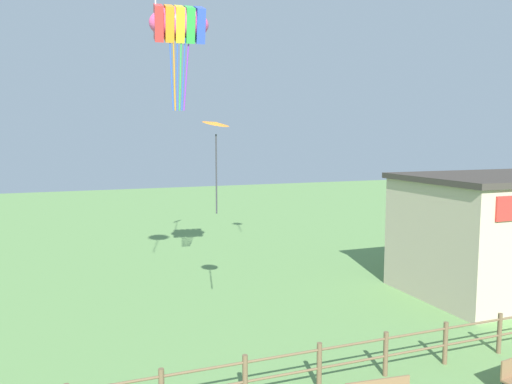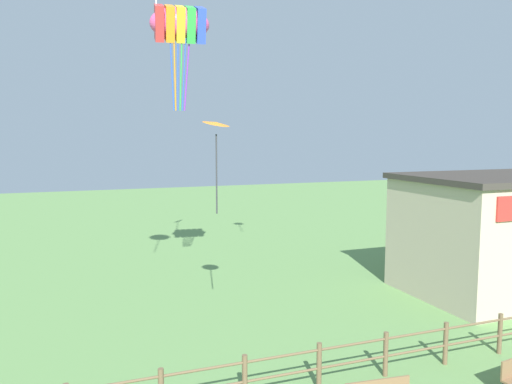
{
  "view_description": "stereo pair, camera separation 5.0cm",
  "coord_description": "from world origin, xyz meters",
  "views": [
    {
      "loc": [
        -5.02,
        -5.89,
        6.73
      ],
      "look_at": [
        0.0,
        7.41,
        5.15
      ],
      "focal_mm": 35.0,
      "sensor_mm": 36.0,
      "label": 1
    },
    {
      "loc": [
        -4.97,
        -5.91,
        6.73
      ],
      "look_at": [
        0.0,
        7.41,
        5.15
      ],
      "focal_mm": 35.0,
      "sensor_mm": 36.0,
      "label": 2
    }
  ],
  "objects": [
    {
      "name": "seaside_building",
      "position": [
        12.84,
        10.25,
        2.58
      ],
      "size": [
        9.1,
        5.86,
        5.12
      ],
      "color": "#B7A88E",
      "rests_on": "ground_plane"
    },
    {
      "name": "kite_orange_delta",
      "position": [
        -0.51,
        9.73,
        6.99
      ],
      "size": [
        1.23,
        1.23,
        3.08
      ],
      "color": "orange"
    },
    {
      "name": "kite_rainbow_parafoil",
      "position": [
        -0.68,
        14.23,
        11.17
      ],
      "size": [
        2.54,
        1.9,
        4.23
      ],
      "color": "#E54C8C"
    },
    {
      "name": "wooden_fence",
      "position": [
        -0.0,
        5.41,
        0.72
      ],
      "size": [
        19.05,
        0.14,
        1.28
      ],
      "color": "brown",
      "rests_on": "ground_plane"
    }
  ]
}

